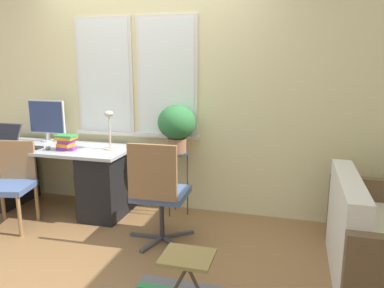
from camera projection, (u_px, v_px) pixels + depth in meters
name	position (u px, v px, depth m)	size (l,w,h in m)	color
ground_plane	(123.00, 231.00, 3.68)	(14.00, 14.00, 0.00)	olive
wall_back_with_window	(149.00, 88.00, 4.12)	(9.00, 0.12, 2.70)	beige
desk	(55.00, 176.00, 4.18)	(1.78, 0.70, 0.72)	#B2B7BC
laptop	(2.00, 139.00, 4.26)	(0.35, 0.32, 0.21)	#4C4C51
monitor	(47.00, 119.00, 4.32)	(0.46, 0.14, 0.48)	silver
keyboard	(27.00, 147.00, 4.02)	(0.34, 0.11, 0.02)	black
mouse	(48.00, 148.00, 3.94)	(0.04, 0.07, 0.04)	slate
desk_lamp	(109.00, 124.00, 3.91)	(0.14, 0.14, 0.41)	#BCB299
book_stack	(66.00, 142.00, 3.91)	(0.21, 0.17, 0.16)	purple
desk_chair_wooden	(11.00, 182.00, 3.72)	(0.50, 0.51, 0.85)	olive
office_chair_swivel	(159.00, 191.00, 3.33)	(0.59, 0.61, 0.96)	#47474C
plant_stand	(177.00, 160.00, 3.98)	(0.27, 0.27, 0.69)	#333338
potted_plant	(177.00, 124.00, 3.90)	(0.40, 0.40, 0.50)	#9E6B4C
folding_stool	(187.00, 261.00, 2.47)	(0.34, 0.29, 0.39)	olive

